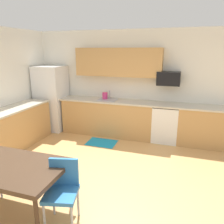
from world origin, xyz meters
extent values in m
plane|color=tan|center=(0.00, 0.00, 0.00)|extent=(12.00, 12.00, 0.00)
cube|color=white|center=(0.00, 2.65, 1.35)|extent=(5.80, 0.10, 2.70)
cube|color=tan|center=(-0.54, 2.30, 0.45)|extent=(2.41, 0.60, 0.90)
cube|color=tan|center=(1.83, 2.30, 0.45)|extent=(1.14, 0.60, 0.90)
cube|color=tan|center=(-2.30, 0.80, 0.45)|extent=(0.60, 2.00, 0.90)
cube|color=beige|center=(0.00, 2.30, 0.92)|extent=(4.80, 0.64, 0.04)
cube|color=beige|center=(-2.30, 0.80, 0.92)|extent=(0.64, 2.00, 0.04)
cube|color=tan|center=(-0.30, 2.43, 1.90)|extent=(2.20, 0.34, 0.70)
cube|color=white|center=(-2.18, 2.22, 0.89)|extent=(0.76, 0.70, 1.78)
cube|color=white|center=(0.96, 2.30, 0.44)|extent=(0.60, 0.60, 0.88)
cube|color=black|center=(0.96, 2.30, 0.90)|extent=(0.60, 0.60, 0.03)
cube|color=black|center=(0.96, 2.40, 1.54)|extent=(0.54, 0.36, 0.32)
cube|color=#A5A8AD|center=(-0.55, 2.30, 0.88)|extent=(0.48, 0.40, 0.14)
cylinder|color=#B2B5BA|center=(-0.55, 2.48, 1.04)|extent=(0.02, 0.02, 0.24)
cube|color=#422D1E|center=(-0.75, -0.97, 0.70)|extent=(1.40, 0.90, 0.06)
cylinder|color=#422D1E|center=(-0.11, -1.36, 0.33)|extent=(0.05, 0.05, 0.67)
cylinder|color=#422D1E|center=(-1.39, -0.58, 0.33)|extent=(0.05, 0.05, 0.67)
cylinder|color=#422D1E|center=(-0.11, -0.58, 0.33)|extent=(0.05, 0.05, 0.67)
cube|color=#2D72B7|center=(-0.03, -0.97, 0.45)|extent=(0.48, 0.48, 0.05)
cube|color=#2D72B7|center=(-0.07, -0.80, 0.65)|extent=(0.38, 0.13, 0.40)
cylinder|color=#B2B2B7|center=(-0.15, -1.18, 0.21)|extent=(0.03, 0.03, 0.42)
cylinder|color=#B2B2B7|center=(0.18, -1.10, 0.21)|extent=(0.03, 0.03, 0.42)
cylinder|color=#B2B2B7|center=(-0.24, -0.85, 0.21)|extent=(0.03, 0.03, 0.42)
cylinder|color=#B2B2B7|center=(0.09, -0.77, 0.21)|extent=(0.03, 0.03, 0.42)
cylinder|color=#B2B2B7|center=(-1.21, -0.78, 0.21)|extent=(0.03, 0.03, 0.42)
cube|color=#198CBF|center=(-0.48, 1.65, 0.01)|extent=(0.70, 0.50, 0.01)
cylinder|color=#CC3372|center=(-0.64, 2.35, 1.02)|extent=(0.14, 0.14, 0.20)
camera|label=1|loc=(1.32, -3.06, 2.19)|focal=35.59mm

